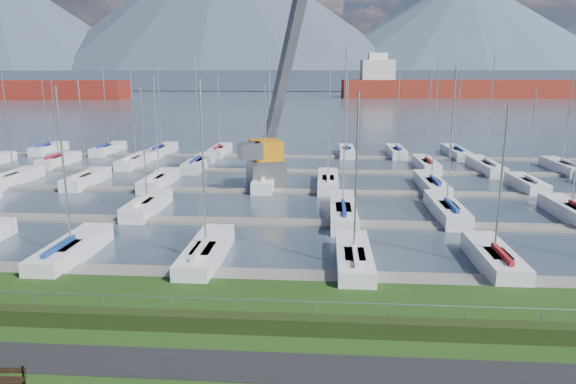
{
  "coord_description": "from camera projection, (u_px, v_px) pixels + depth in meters",
  "views": [
    {
      "loc": [
        2.26,
        -19.41,
        10.3
      ],
      "look_at": [
        0.0,
        12.0,
        3.0
      ],
      "focal_mm": 32.0,
      "sensor_mm": 36.0,
      "label": 1
    }
  ],
  "objects": [
    {
      "name": "cargo_ship_west",
      "position": [
        1.0,
        90.0,
        214.18
      ],
      "size": [
        95.95,
        25.13,
        21.5
      ],
      "rotation": [
        0.0,
        0.0,
        0.08
      ],
      "color": "maroon",
      "rests_on": "water"
    },
    {
      "name": "sailboat_fleet",
      "position": [
        286.0,
        127.0,
        48.67
      ],
      "size": [
        75.77,
        49.68,
        13.27
      ],
      "color": "white",
      "rests_on": "water"
    },
    {
      "name": "crane",
      "position": [
        272.0,
        127.0,
        48.75
      ],
      "size": [
        7.56,
        12.98,
        22.35
      ],
      "rotation": [
        0.0,
        0.0,
        0.35
      ],
      "color": "slate",
      "rests_on": "water"
    },
    {
      "name": "mountains",
      "position": [
        333.0,
        26.0,
        403.44
      ],
      "size": [
        1190.0,
        360.0,
        115.0
      ],
      "color": "#3C4658",
      "rests_on": "water"
    },
    {
      "name": "path",
      "position": [
        258.0,
        367.0,
        18.42
      ],
      "size": [
        160.0,
        2.0,
        0.04
      ],
      "primitive_type": "cube",
      "color": "black",
      "rests_on": "grass"
    },
    {
      "name": "foothill",
      "position": [
        322.0,
        80.0,
        340.63
      ],
      "size": [
        900.0,
        80.0,
        12.0
      ],
      "primitive_type": "cube",
      "color": "#414D5F",
      "rests_on": "water"
    },
    {
      "name": "docks",
      "position": [
        299.0,
        192.0,
        46.65
      ],
      "size": [
        90.0,
        41.6,
        0.25
      ],
      "color": "gray",
      "rests_on": "water"
    },
    {
      "name": "fence",
      "position": [
        267.0,
        300.0,
        21.07
      ],
      "size": [
        80.0,
        0.04,
        0.04
      ],
      "primitive_type": "cylinder",
      "rotation": [
        0.0,
        1.57,
        0.0
      ],
      "color": "#93969B",
      "rests_on": "grass"
    },
    {
      "name": "cargo_ship_mid",
      "position": [
        446.0,
        89.0,
        226.91
      ],
      "size": [
        100.97,
        21.08,
        21.5
      ],
      "rotation": [
        0.0,
        0.0,
        0.03
      ],
      "color": "maroon",
      "rests_on": "water"
    },
    {
      "name": "water",
      "position": [
        321.0,
        94.0,
        274.06
      ],
      "size": [
        800.0,
        540.0,
        0.2
      ],
      "primitive_type": "cube",
      "color": "#3C4958"
    },
    {
      "name": "hedge",
      "position": [
        266.0,
        324.0,
        20.87
      ],
      "size": [
        80.0,
        0.7,
        0.7
      ],
      "primitive_type": "cube",
      "color": "black",
      "rests_on": "grass"
    }
  ]
}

